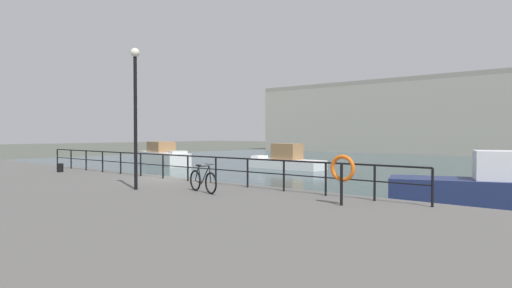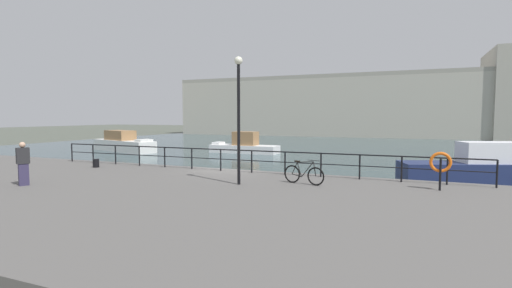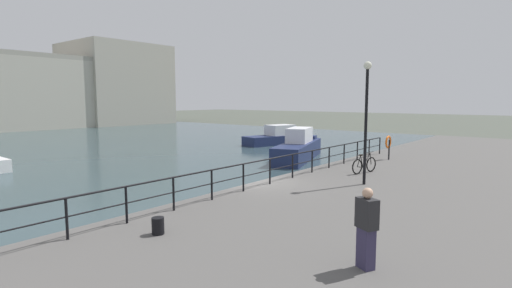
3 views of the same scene
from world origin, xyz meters
name	(u,v)px [view 2 (image 2 of 3)]	position (x,y,z in m)	size (l,w,h in m)	color
ground_plane	(230,190)	(0.00, 0.00, 0.00)	(240.00, 240.00, 0.00)	#4C5147
water_basin	(337,146)	(0.00, 30.20, 0.01)	(80.00, 60.00, 0.01)	#33474C
quay_promenade	(147,208)	(0.00, -6.50, 0.54)	(56.00, 13.00, 1.08)	#565451
harbor_building	(404,105)	(7.08, 57.38, 5.86)	(72.76, 14.95, 14.66)	#B2AD9E
moored_blue_motorboat	(123,143)	(-20.01, 14.53, 0.86)	(9.19, 4.68, 2.23)	white
moored_red_daysailer	(483,171)	(12.12, 5.82, 0.89)	(8.50, 4.71, 2.40)	navy
moored_green_narrowboat	(244,146)	(-7.27, 17.87, 0.75)	(7.19, 2.15, 2.19)	white
quay_railing	(236,156)	(0.73, -0.75, 1.82)	(21.66, 0.07, 1.08)	black
parked_bicycle	(304,174)	(4.64, -2.75, 1.47)	(1.74, 0.46, 0.98)	black
mooring_bollard	(96,163)	(-6.74, -2.17, 1.30)	(0.32, 0.32, 0.44)	black
life_ring_stand	(441,164)	(9.53, -2.04, 2.05)	(0.75, 0.16, 1.40)	black
quay_lamp_post	(239,104)	(2.31, -3.78, 4.22)	(0.32, 0.32, 4.97)	black
standing_person	(23,163)	(-5.30, -7.17, 1.94)	(0.45, 0.52, 1.69)	#332D4C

